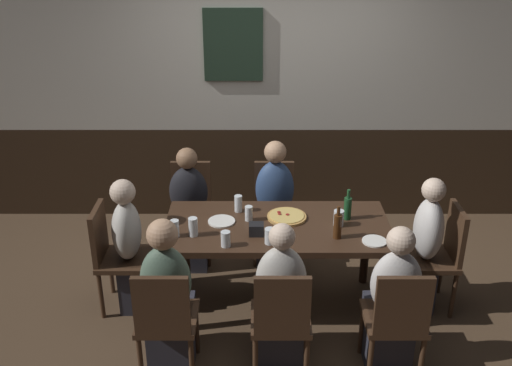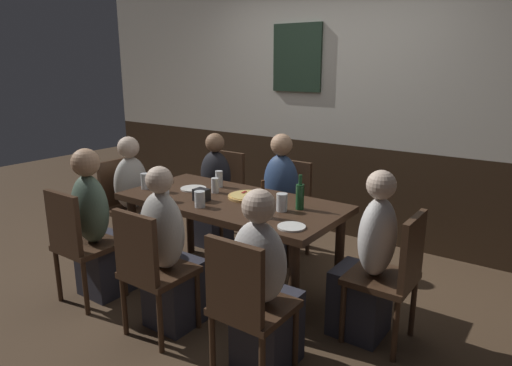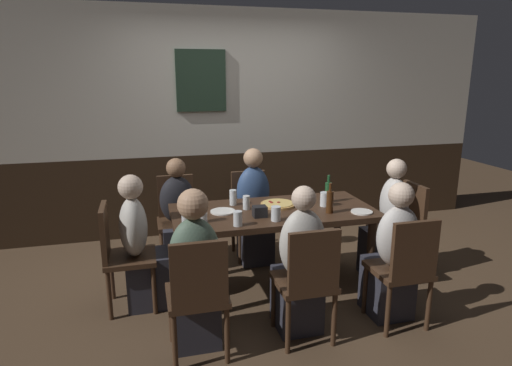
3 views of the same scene
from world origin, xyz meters
The scene contains 30 objects.
ground_plane centered at (0.00, 0.00, 0.00)m, with size 12.00×12.00×0.00m, color #4C3826.
wall_back centered at (0.00, 1.65, 1.30)m, with size 6.40×0.13×2.60m.
dining_table centered at (0.00, 0.00, 0.66)m, with size 1.73×0.82×0.74m.
chair_head_west centered at (-1.28, 0.00, 0.50)m, with size 0.40×0.40×0.88m.
chair_left_near centered at (-0.76, -0.83, 0.50)m, with size 0.40×0.40×0.88m.
chair_head_east centered at (1.28, 0.00, 0.50)m, with size 0.40×0.40×0.88m.
chair_mid_far centered at (0.00, 0.83, 0.50)m, with size 0.40×0.40×0.88m.
chair_mid_near centered at (0.00, -0.83, 0.50)m, with size 0.40×0.40×0.88m.
chair_left_far centered at (-0.76, 0.83, 0.50)m, with size 0.40×0.40×0.88m.
chair_right_near centered at (0.76, -0.83, 0.50)m, with size 0.40×0.40×0.88m.
person_head_west centered at (-1.12, 0.00, 0.47)m, with size 0.37×0.34×1.12m.
person_left_near centered at (-0.76, -0.67, 0.49)m, with size 0.34×0.37×1.16m.
person_head_east centered at (1.12, 0.00, 0.47)m, with size 0.37×0.34×1.13m.
person_mid_far centered at (0.00, 0.67, 0.49)m, with size 0.34×0.37×1.16m.
person_mid_near centered at (0.00, -0.66, 0.47)m, with size 0.34×0.37×1.13m.
person_left_far centered at (-0.76, 0.66, 0.46)m, with size 0.34×0.37×1.10m.
person_right_near centered at (0.76, -0.66, 0.46)m, with size 0.34×0.37×1.11m.
pizza centered at (0.08, 0.11, 0.75)m, with size 0.31×0.31×0.03m.
pint_glass_pale centered at (-0.06, -0.28, 0.79)m, with size 0.08×0.08×0.12m.
highball_clear centered at (-0.76, -0.18, 0.80)m, with size 0.07×0.07×0.13m.
beer_glass_half centered at (-0.22, 0.07, 0.79)m, with size 0.06×0.06×0.12m.
tumbler_short centered at (-0.31, 0.23, 0.80)m, with size 0.06×0.06×0.14m.
pint_glass_amber centered at (-0.38, -0.32, 0.79)m, with size 0.07×0.07×0.12m.
pint_glass_stout centered at (0.47, -0.01, 0.80)m, with size 0.08×0.08×0.13m.
beer_glass_tall centered at (-0.63, -0.16, 0.80)m, with size 0.07×0.07×0.14m.
beer_bottle_green centered at (0.55, 0.10, 0.84)m, with size 0.06×0.06×0.25m.
beer_bottle_brown centered at (0.43, -0.20, 0.84)m, with size 0.06×0.06×0.26m.
plate_white_large centered at (-0.43, 0.05, 0.75)m, with size 0.21×0.21×0.01m, color white.
plate_white_small centered at (0.70, -0.26, 0.75)m, with size 0.18×0.18×0.01m, color white.
condiment_caddy centered at (-0.16, -0.15, 0.79)m, with size 0.11×0.09×0.09m, color black.
Camera 3 is at (-1.04, -3.41, 1.88)m, focal length 30.54 mm.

